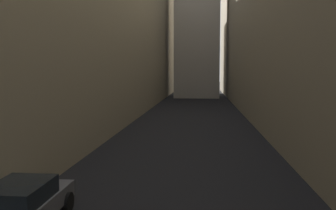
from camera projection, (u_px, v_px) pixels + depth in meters
ground_plane at (192, 116)px, 40.19m from camera, size 264.00×264.00×0.00m
building_block_left at (93, 21)px, 42.25m from camera, size 11.58×108.00×20.81m
parked_car_left_third at (21, 205)px, 11.31m from camera, size 1.93×4.54×1.46m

